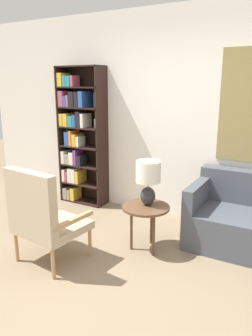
{
  "coord_description": "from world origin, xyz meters",
  "views": [
    {
      "loc": [
        1.6,
        -1.99,
        1.78
      ],
      "look_at": [
        -0.05,
        0.94,
        0.9
      ],
      "focal_mm": 35.0,
      "sensor_mm": 36.0,
      "label": 1
    }
  ],
  "objects_px": {
    "armchair": "(42,214)",
    "side_table": "(146,211)",
    "bookshelf": "(79,135)",
    "table_lamp": "(148,178)"
  },
  "relations": [
    {
      "from": "table_lamp",
      "to": "bookshelf",
      "type": "bearing_deg",
      "value": 151.65
    },
    {
      "from": "side_table",
      "to": "table_lamp",
      "type": "xyz_separation_m",
      "value": [
        -0.0,
        0.05,
        0.36
      ]
    },
    {
      "from": "bookshelf",
      "to": "table_lamp",
      "type": "height_order",
      "value": "bookshelf"
    },
    {
      "from": "bookshelf",
      "to": "table_lamp",
      "type": "distance_m",
      "value": 1.77
    },
    {
      "from": "armchair",
      "to": "table_lamp",
      "type": "xyz_separation_m",
      "value": [
        0.75,
        0.82,
        0.27
      ]
    },
    {
      "from": "side_table",
      "to": "table_lamp",
      "type": "bearing_deg",
      "value": 93.0
    },
    {
      "from": "bookshelf",
      "to": "table_lamp",
      "type": "relative_size",
      "value": 4.15
    },
    {
      "from": "table_lamp",
      "to": "armchair",
      "type": "bearing_deg",
      "value": -132.21
    },
    {
      "from": "armchair",
      "to": "side_table",
      "type": "bearing_deg",
      "value": 45.84
    },
    {
      "from": "bookshelf",
      "to": "side_table",
      "type": "distance_m",
      "value": 1.88
    }
  ]
}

